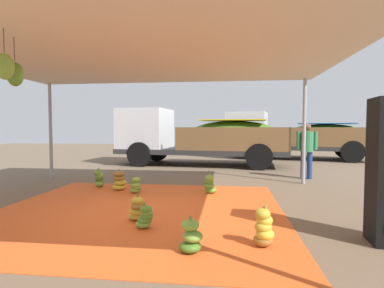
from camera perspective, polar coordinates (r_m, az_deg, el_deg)
ground_plane at (r=8.88m, az=-4.29°, el=-7.21°), size 40.00×40.00×0.00m
tarp_orange at (r=6.03m, az=-9.93°, el=-12.13°), size 5.44×5.23×0.01m
tent_canopy at (r=5.88m, az=-10.67°, el=16.11°), size 8.00×7.00×3.00m
banana_bunch_0 at (r=4.96m, az=-8.74°, el=-13.37°), size 0.35×0.33×0.41m
banana_bunch_1 at (r=4.02m, az=-0.19°, el=-17.03°), size 0.40×0.40×0.46m
banana_bunch_2 at (r=4.29m, az=13.25°, el=-15.10°), size 0.34×0.33×0.55m
banana_bunch_4 at (r=5.37m, az=-10.28°, el=-11.92°), size 0.34×0.34×0.45m
banana_bunch_5 at (r=7.39m, az=3.30°, el=-7.56°), size 0.40×0.37×0.50m
banana_bunch_6 at (r=8.50m, az=-16.97°, el=-6.23°), size 0.31×0.32×0.50m
banana_bunch_7 at (r=7.98m, az=-13.42°, el=-6.76°), size 0.49×0.47×0.52m
banana_bunch_8 at (r=7.52m, az=-10.48°, el=-7.62°), size 0.34×0.33×0.44m
cargo_truck_main at (r=12.98m, az=0.89°, el=1.51°), size 7.21×3.09×2.40m
cargo_truck_far at (r=16.37m, az=18.01°, el=1.59°), size 7.32×3.69×2.40m
worker_0 at (r=10.04m, az=20.66°, el=-0.45°), size 0.63×0.38×1.72m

